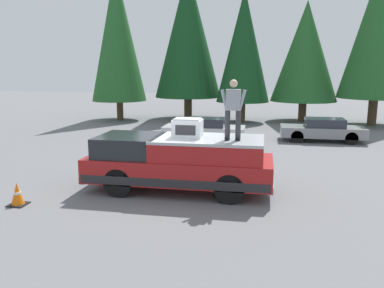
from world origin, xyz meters
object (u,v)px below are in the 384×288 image
object	(u,v)px
compressor_unit	(188,128)
parked_car_grey	(323,130)
pickup_truck	(179,162)
parked_car_silver	(204,129)
traffic_cone	(17,195)
person_on_truck_bed	(233,108)

from	to	relation	value
compressor_unit	parked_car_grey	size ratio (longest dim) A/B	0.20
pickup_truck	parked_car_silver	world-z (taller)	pickup_truck
pickup_truck	parked_car_grey	distance (m)	10.71
parked_car_silver	traffic_cone	size ratio (longest dim) A/B	6.61
parked_car_grey	parked_car_silver	size ratio (longest dim) A/B	1.00
person_on_truck_bed	parked_car_silver	bearing A→B (deg)	13.94
traffic_cone	person_on_truck_bed	bearing A→B (deg)	-71.98
compressor_unit	traffic_cone	size ratio (longest dim) A/B	1.35
parked_car_grey	pickup_truck	bearing A→B (deg)	149.85
pickup_truck	person_on_truck_bed	distance (m)	2.32
compressor_unit	parked_car_silver	distance (m)	8.46
parked_car_grey	person_on_truck_bed	bearing A→B (deg)	158.22
person_on_truck_bed	parked_car_grey	world-z (taller)	person_on_truck_bed
person_on_truck_bed	parked_car_silver	size ratio (longest dim) A/B	0.41
parked_car_grey	traffic_cone	xyz separation A→B (m)	(-11.31, 9.41, -0.29)
pickup_truck	parked_car_grey	size ratio (longest dim) A/B	1.35
traffic_cone	parked_car_silver	bearing A→B (deg)	-18.71
parked_car_grey	parked_car_silver	xyz separation A→B (m)	(-0.96, 5.90, 0.00)
pickup_truck	compressor_unit	xyz separation A→B (m)	(-0.01, -0.26, 1.05)
pickup_truck	compressor_unit	world-z (taller)	compressor_unit
parked_car_silver	parked_car_grey	bearing A→B (deg)	-80.77
parked_car_grey	parked_car_silver	distance (m)	5.98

